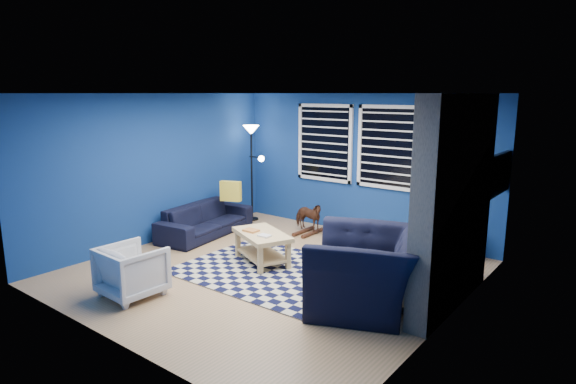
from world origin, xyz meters
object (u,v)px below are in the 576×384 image
object	(u,v)px
armchair_bent	(132,271)
rocking_horse	(308,216)
sofa	(206,220)
cabinet	(449,239)
armchair_big	(364,270)
floor_lamp	(252,143)
tv	(498,174)
coffee_table	(262,241)

from	to	relation	value
armchair_bent	rocking_horse	size ratio (longest dim) A/B	1.16
sofa	cabinet	xyz separation A→B (m)	(3.84, 1.55, -0.01)
armchair_big	floor_lamp	bearing A→B (deg)	-143.21
tv	rocking_horse	world-z (taller)	tv
cabinet	armchair_bent	bearing A→B (deg)	-141.46
rocking_horse	coffee_table	world-z (taller)	rocking_horse
armchair_bent	coffee_table	bearing A→B (deg)	-102.64
tv	floor_lamp	size ratio (longest dim) A/B	0.53
tv	armchair_bent	bearing A→B (deg)	-131.80
armchair_big	cabinet	distance (m)	2.44
sofa	armchair_big	bearing A→B (deg)	-111.67
armchair_big	coffee_table	xyz separation A→B (m)	(-1.93, 0.38, -0.11)
armchair_bent	cabinet	xyz separation A→B (m)	(2.59, 3.94, -0.06)
armchair_bent	cabinet	size ratio (longest dim) A/B	0.99
armchair_bent	floor_lamp	size ratio (longest dim) A/B	0.38
armchair_big	armchair_bent	world-z (taller)	armchair_big
armchair_bent	rocking_horse	distance (m)	3.56
sofa	floor_lamp	xyz separation A→B (m)	(-0.03, 1.30, 1.27)
armchair_bent	floor_lamp	distance (m)	4.08
sofa	coffee_table	xyz separation A→B (m)	(1.76, -0.49, 0.06)
coffee_table	cabinet	xyz separation A→B (m)	(2.09, 2.05, -0.07)
tv	floor_lamp	bearing A→B (deg)	-179.89
coffee_table	floor_lamp	bearing A→B (deg)	134.89
tv	coffee_table	bearing A→B (deg)	-147.18
sofa	rocking_horse	xyz separation A→B (m)	(1.42, 1.17, 0.05)
rocking_horse	cabinet	world-z (taller)	cabinet
armchair_bent	cabinet	bearing A→B (deg)	-120.97
rocking_horse	coffee_table	xyz separation A→B (m)	(0.34, -1.66, 0.01)
tv	rocking_horse	size ratio (longest dim) A/B	1.62
sofa	cabinet	bearing A→B (deg)	-76.29
cabinet	floor_lamp	world-z (taller)	floor_lamp
coffee_table	floor_lamp	size ratio (longest dim) A/B	0.60
armchair_bent	coffee_table	world-z (taller)	armchair_bent
coffee_table	floor_lamp	distance (m)	2.80
armchair_big	cabinet	xyz separation A→B (m)	(0.16, 2.43, -0.18)
armchair_big	rocking_horse	size ratio (longest dim) A/B	2.25
sofa	armchair_bent	distance (m)	2.69
rocking_horse	floor_lamp	bearing A→B (deg)	84.18
coffee_table	cabinet	bearing A→B (deg)	44.50
cabinet	coffee_table	bearing A→B (deg)	-153.60
sofa	coffee_table	bearing A→B (deg)	-114.08
armchair_big	armchair_bent	bearing A→B (deg)	-81.12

